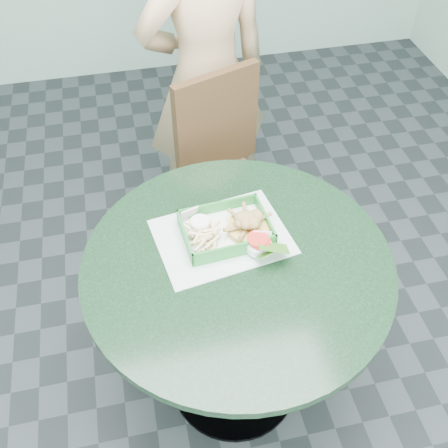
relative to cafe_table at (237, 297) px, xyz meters
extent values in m
cube|color=#303335|center=(0.00, 0.00, -0.58)|extent=(4.00, 5.00, 0.02)
cylinder|color=black|center=(0.00, 0.00, -0.57)|extent=(0.50, 0.50, 0.02)
cylinder|color=black|center=(0.00, 0.00, -0.20)|extent=(0.09, 0.09, 0.70)
cylinder|color=black|center=(0.00, 0.00, 0.15)|extent=(0.95, 0.95, 0.03)
cube|color=#3D2110|center=(0.10, 0.62, -0.13)|extent=(0.39, 0.39, 0.04)
cube|color=#3D2110|center=(0.10, 0.79, 0.12)|extent=(0.39, 0.04, 0.46)
cube|color=#3D2110|center=(-0.06, 0.45, -0.37)|extent=(0.04, 0.04, 0.43)
cube|color=#3D2110|center=(0.27, 0.45, -0.37)|extent=(0.04, 0.04, 0.43)
cube|color=#3D2110|center=(-0.06, 0.78, -0.37)|extent=(0.04, 0.04, 0.43)
cube|color=#3D2110|center=(0.27, 0.78, -0.37)|extent=(0.04, 0.04, 0.43)
imported|color=tan|center=(0.10, 0.98, 0.26)|extent=(0.68, 0.51, 1.68)
cube|color=silver|center=(-0.03, 0.10, 0.17)|extent=(0.44, 0.36, 0.00)
cube|color=#248132|center=(-0.01, 0.11, 0.18)|extent=(0.27, 0.19, 0.01)
cube|color=white|center=(-0.01, 0.11, 0.18)|extent=(0.25, 0.18, 0.00)
cube|color=#248132|center=(-0.01, 0.20, 0.20)|extent=(0.27, 0.01, 0.05)
cube|color=#248132|center=(-0.01, 0.01, 0.20)|extent=(0.27, 0.01, 0.05)
cube|color=#248132|center=(0.12, 0.11, 0.20)|extent=(0.01, 0.19, 0.05)
cube|color=#248132|center=(-0.14, 0.11, 0.20)|extent=(0.01, 0.19, 0.05)
cylinder|color=tan|center=(0.06, 0.10, 0.20)|extent=(0.13, 0.13, 0.02)
cylinder|color=white|center=(-0.09, 0.13, 0.22)|extent=(0.06, 0.06, 0.03)
cylinder|color=white|center=(-0.09, 0.13, 0.24)|extent=(0.05, 0.05, 0.00)
cylinder|color=white|center=(0.06, 0.01, 0.20)|extent=(0.08, 0.08, 0.03)
torus|color=white|center=(0.06, 0.01, 0.21)|extent=(0.07, 0.07, 0.01)
cylinder|color=red|center=(0.06, 0.01, 0.22)|extent=(0.07, 0.07, 0.01)
camera|label=1|loc=(-0.26, -0.97, 1.41)|focal=42.00mm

